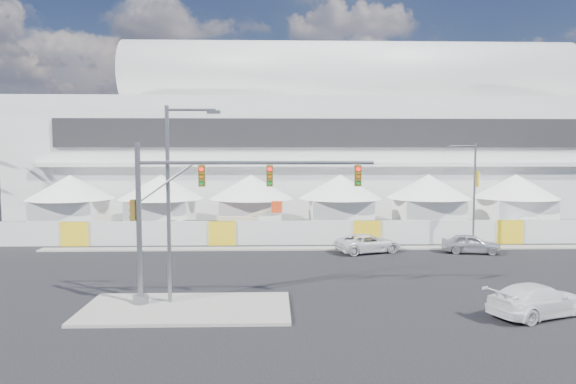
{
  "coord_description": "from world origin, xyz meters",
  "views": [
    {
      "loc": [
        -1.79,
        -27.52,
        7.64
      ],
      "look_at": [
        -0.7,
        10.0,
        4.73
      ],
      "focal_mm": 32.0,
      "sensor_mm": 36.0,
      "label": 1
    }
  ],
  "objects_px": {
    "pickup_near": "(538,300)",
    "lot_car_c": "(194,227)",
    "streetlight_curb": "(472,188)",
    "boom_lift": "(232,230)",
    "streetlight_median": "(173,190)",
    "lot_car_a": "(536,226)",
    "traffic_mast": "(189,213)",
    "pickup_curb": "(368,243)",
    "sedan_silver": "(471,244)"
  },
  "relations": [
    {
      "from": "lot_car_a",
      "to": "streetlight_curb",
      "type": "bearing_deg",
      "value": 150.71
    },
    {
      "from": "streetlight_curb",
      "to": "boom_lift",
      "type": "bearing_deg",
      "value": 167.19
    },
    {
      "from": "pickup_curb",
      "to": "lot_car_a",
      "type": "bearing_deg",
      "value": -82.06
    },
    {
      "from": "lot_car_c",
      "to": "boom_lift",
      "type": "xyz_separation_m",
      "value": [
        3.77,
        -3.28,
        0.27
      ]
    },
    {
      "from": "lot_car_c",
      "to": "streetlight_curb",
      "type": "xyz_separation_m",
      "value": [
        23.11,
        -7.68,
        4.18
      ]
    },
    {
      "from": "traffic_mast",
      "to": "streetlight_curb",
      "type": "xyz_separation_m",
      "value": [
        19.91,
        14.83,
        0.19
      ]
    },
    {
      "from": "pickup_near",
      "to": "lot_car_c",
      "type": "distance_m",
      "value": 31.51
    },
    {
      "from": "lot_car_a",
      "to": "traffic_mast",
      "type": "height_order",
      "value": "traffic_mast"
    },
    {
      "from": "traffic_mast",
      "to": "pickup_near",
      "type": "bearing_deg",
      "value": -7.05
    },
    {
      "from": "streetlight_median",
      "to": "streetlight_curb",
      "type": "xyz_separation_m",
      "value": [
        20.69,
        14.63,
        -0.93
      ]
    },
    {
      "from": "traffic_mast",
      "to": "streetlight_median",
      "type": "height_order",
      "value": "streetlight_median"
    },
    {
      "from": "pickup_near",
      "to": "lot_car_c",
      "type": "height_order",
      "value": "pickup_near"
    },
    {
      "from": "sedan_silver",
      "to": "pickup_near",
      "type": "height_order",
      "value": "pickup_near"
    },
    {
      "from": "sedan_silver",
      "to": "lot_car_a",
      "type": "height_order",
      "value": "lot_car_a"
    },
    {
      "from": "sedan_silver",
      "to": "traffic_mast",
      "type": "distance_m",
      "value": 23.4
    },
    {
      "from": "lot_car_a",
      "to": "traffic_mast",
      "type": "xyz_separation_m",
      "value": [
        -28.89,
        -22.01,
        3.9
      ]
    },
    {
      "from": "pickup_curb",
      "to": "boom_lift",
      "type": "bearing_deg",
      "value": 43.41
    },
    {
      "from": "streetlight_median",
      "to": "boom_lift",
      "type": "relative_size",
      "value": 1.42
    },
    {
      "from": "pickup_near",
      "to": "boom_lift",
      "type": "xyz_separation_m",
      "value": [
        -15.96,
        21.28,
        0.17
      ]
    },
    {
      "from": "lot_car_a",
      "to": "streetlight_median",
      "type": "xyz_separation_m",
      "value": [
        -29.67,
        -21.81,
        5.02
      ]
    },
    {
      "from": "pickup_curb",
      "to": "lot_car_c",
      "type": "relative_size",
      "value": 1.13
    },
    {
      "from": "pickup_near",
      "to": "streetlight_median",
      "type": "height_order",
      "value": "streetlight_median"
    },
    {
      "from": "lot_car_a",
      "to": "streetlight_curb",
      "type": "distance_m",
      "value": 12.2
    },
    {
      "from": "streetlight_median",
      "to": "lot_car_a",
      "type": "bearing_deg",
      "value": 36.32
    },
    {
      "from": "sedan_silver",
      "to": "streetlight_median",
      "type": "height_order",
      "value": "streetlight_median"
    },
    {
      "from": "lot_car_c",
      "to": "streetlight_curb",
      "type": "bearing_deg",
      "value": -95.78
    },
    {
      "from": "pickup_curb",
      "to": "traffic_mast",
      "type": "bearing_deg",
      "value": 121.22
    },
    {
      "from": "lot_car_c",
      "to": "streetlight_median",
      "type": "distance_m",
      "value": 23.01
    },
    {
      "from": "sedan_silver",
      "to": "pickup_near",
      "type": "relative_size",
      "value": 0.83
    },
    {
      "from": "sedan_silver",
      "to": "lot_car_a",
      "type": "distance_m",
      "value": 13.37
    },
    {
      "from": "pickup_near",
      "to": "streetlight_curb",
      "type": "height_order",
      "value": "streetlight_curb"
    },
    {
      "from": "streetlight_curb",
      "to": "lot_car_c",
      "type": "bearing_deg",
      "value": 161.62
    },
    {
      "from": "boom_lift",
      "to": "streetlight_median",
      "type": "bearing_deg",
      "value": -87.31
    },
    {
      "from": "sedan_silver",
      "to": "lot_car_a",
      "type": "xyz_separation_m",
      "value": [
        9.74,
        9.16,
        0.01
      ]
    },
    {
      "from": "lot_car_a",
      "to": "lot_car_c",
      "type": "height_order",
      "value": "lot_car_a"
    },
    {
      "from": "pickup_curb",
      "to": "traffic_mast",
      "type": "relative_size",
      "value": 0.43
    },
    {
      "from": "lot_car_c",
      "to": "boom_lift",
      "type": "bearing_deg",
      "value": -118.41
    },
    {
      "from": "boom_lift",
      "to": "streetlight_curb",
      "type": "bearing_deg",
      "value": -6.06
    },
    {
      "from": "traffic_mast",
      "to": "lot_car_c",
      "type": "bearing_deg",
      "value": 98.1
    },
    {
      "from": "lot_car_c",
      "to": "lot_car_a",
      "type": "bearing_deg",
      "value": -78.29
    },
    {
      "from": "pickup_near",
      "to": "streetlight_median",
      "type": "distance_m",
      "value": 18.16
    },
    {
      "from": "pickup_curb",
      "to": "lot_car_a",
      "type": "height_order",
      "value": "lot_car_a"
    },
    {
      "from": "sedan_silver",
      "to": "lot_car_c",
      "type": "relative_size",
      "value": 0.95
    },
    {
      "from": "pickup_near",
      "to": "streetlight_median",
      "type": "relative_size",
      "value": 0.53
    },
    {
      "from": "boom_lift",
      "to": "traffic_mast",
      "type": "bearing_deg",
      "value": -84.95
    },
    {
      "from": "streetlight_curb",
      "to": "boom_lift",
      "type": "xyz_separation_m",
      "value": [
        -19.34,
        4.4,
        -3.91
      ]
    },
    {
      "from": "lot_car_a",
      "to": "traffic_mast",
      "type": "bearing_deg",
      "value": 149.38
    },
    {
      "from": "pickup_curb",
      "to": "lot_car_c",
      "type": "xyz_separation_m",
      "value": [
        -14.62,
        9.12,
        -0.05
      ]
    },
    {
      "from": "pickup_curb",
      "to": "traffic_mast",
      "type": "height_order",
      "value": "traffic_mast"
    },
    {
      "from": "pickup_near",
      "to": "lot_car_c",
      "type": "xyz_separation_m",
      "value": [
        -19.74,
        24.56,
        -0.1
      ]
    }
  ]
}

